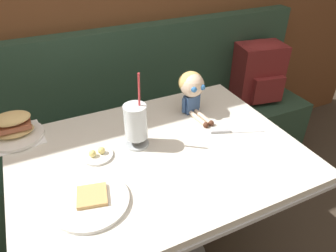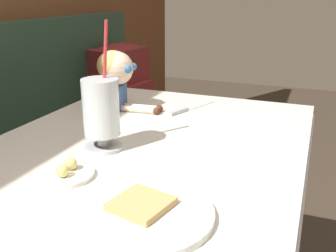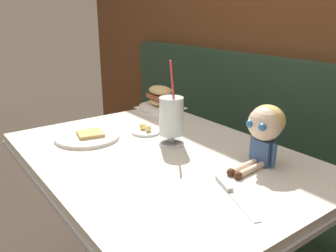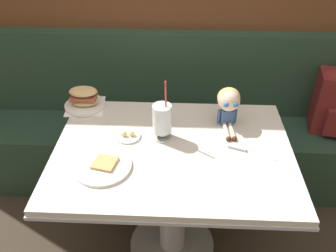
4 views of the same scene
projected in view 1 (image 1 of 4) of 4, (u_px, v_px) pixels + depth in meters
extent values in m
cube|color=#233D2D|center=(121.00, 163.00, 1.94)|extent=(2.60, 0.48, 0.45)
cube|color=#233D2D|center=(104.00, 78.00, 1.81)|extent=(2.60, 0.10, 0.55)
cube|color=silver|center=(158.00, 155.00, 1.22)|extent=(1.10, 0.80, 0.03)
cube|color=#B7BABF|center=(158.00, 160.00, 1.23)|extent=(1.11, 0.81, 0.02)
cylinder|color=#A5A8AD|center=(159.00, 216.00, 1.42)|extent=(0.14, 0.14, 0.65)
cylinder|color=white|center=(91.00, 201.00, 0.99)|extent=(0.25, 0.25, 0.01)
cube|color=tan|center=(92.00, 196.00, 1.00)|extent=(0.11, 0.11, 0.01)
cylinder|color=silver|center=(137.00, 143.00, 1.25)|extent=(0.10, 0.10, 0.01)
cylinder|color=silver|center=(137.00, 139.00, 1.24)|extent=(0.03, 0.03, 0.03)
cylinder|color=silver|center=(136.00, 122.00, 1.19)|extent=(0.09, 0.09, 0.14)
cylinder|color=brown|center=(136.00, 123.00, 1.20)|extent=(0.08, 0.08, 0.13)
cylinder|color=#DB383D|center=(139.00, 99.00, 1.14)|extent=(0.01, 0.03, 0.22)
cube|color=white|center=(17.00, 137.00, 1.29)|extent=(0.22, 0.22, 0.00)
cylinder|color=white|center=(16.00, 136.00, 1.29)|extent=(0.22, 0.22, 0.01)
ellipsoid|color=tan|center=(15.00, 131.00, 1.28)|extent=(0.15, 0.10, 0.04)
cube|color=#995138|center=(13.00, 125.00, 1.26)|extent=(0.14, 0.09, 0.02)
ellipsoid|color=tan|center=(11.00, 119.00, 1.24)|extent=(0.15, 0.10, 0.04)
cylinder|color=white|center=(97.00, 155.00, 1.19)|extent=(0.12, 0.12, 0.01)
sphere|color=#F4E07A|center=(92.00, 154.00, 1.17)|extent=(0.03, 0.03, 0.03)
sphere|color=#F4E07A|center=(101.00, 150.00, 1.19)|extent=(0.03, 0.03, 0.03)
cube|color=silver|center=(249.00, 131.00, 1.33)|extent=(0.14, 0.07, 0.00)
cube|color=#B2B5BA|center=(221.00, 131.00, 1.32)|extent=(0.09, 0.05, 0.01)
cube|color=#385689|center=(191.00, 104.00, 1.44)|extent=(0.07, 0.05, 0.08)
sphere|color=beige|center=(192.00, 85.00, 1.39)|extent=(0.11, 0.11, 0.11)
ellipsoid|color=#D8B766|center=(191.00, 82.00, 1.39)|extent=(0.12, 0.11, 0.10)
sphere|color=#2D6BB2|center=(194.00, 90.00, 1.34)|extent=(0.03, 0.03, 0.03)
sphere|color=#2D6BB2|center=(202.00, 87.00, 1.36)|extent=(0.03, 0.03, 0.03)
cylinder|color=beige|center=(198.00, 119.00, 1.40)|extent=(0.03, 0.12, 0.02)
cylinder|color=beige|center=(203.00, 117.00, 1.41)|extent=(0.03, 0.12, 0.02)
sphere|color=#4C2819|center=(206.00, 125.00, 1.35)|extent=(0.03, 0.03, 0.03)
sphere|color=#4C2819|center=(211.00, 123.00, 1.37)|extent=(0.03, 0.03, 0.03)
cylinder|color=#385689|center=(184.00, 105.00, 1.42)|extent=(0.02, 0.02, 0.07)
cylinder|color=#385689|center=(198.00, 101.00, 1.46)|extent=(0.02, 0.02, 0.07)
cube|color=maroon|center=(258.00, 72.00, 2.08)|extent=(0.33, 0.25, 0.38)
cube|color=maroon|center=(268.00, 90.00, 2.03)|extent=(0.22, 0.09, 0.17)
ellipsoid|color=maroon|center=(262.00, 46.00, 1.98)|extent=(0.32, 0.24, 0.07)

